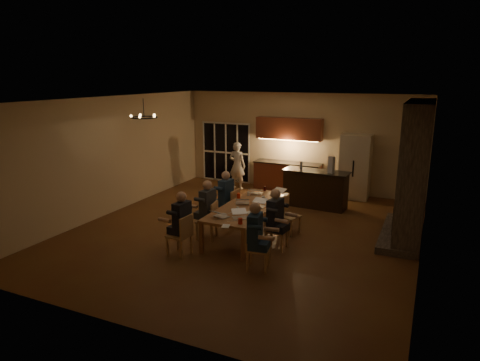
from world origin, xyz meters
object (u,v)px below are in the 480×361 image
person_left_near (182,223)px  laptop_f (277,191)px  can_cola (265,188)px  bar_blender (331,165)px  chair_left_near (179,235)px  plate_far (276,199)px  plate_near (253,213)px  person_right_mid (275,219)px  person_left_far (226,197)px  person_left_mid (208,209)px  redcup_mid (239,196)px  plate_left (222,215)px  chair_right_far (290,216)px  chair_right_near (258,248)px  bar_bottle (301,165)px  bar_island (315,189)px  laptop_b (240,213)px  refrigerator (355,167)px  laptop_a (221,212)px  standing_person (237,166)px  mug_front (238,209)px  person_right_near (255,237)px  redcup_near (240,221)px  dining_table (248,220)px  laptop_c (243,199)px  chair_left_mid (207,220)px  mug_back (249,194)px  laptop_e (256,189)px  mug_mid (263,198)px  chandelier (144,117)px  chair_left_far (229,206)px  laptop_d (258,202)px  chair_right_mid (277,230)px  can_silver (238,211)px

person_left_near → laptop_f: bearing=160.8°
can_cola → bar_blender: bar_blender is taller
chair_left_near → plate_far: (1.32, 2.42, 0.31)m
plate_near → plate_far: (0.11, 1.26, 0.00)m
plate_near → laptop_f: bearing=89.3°
person_left_near → bar_blender: bearing=158.8°
person_right_mid → person_left_far: size_ratio=1.00×
person_left_mid → can_cola: (0.71, 1.87, 0.12)m
redcup_mid → plate_left: (0.22, -1.37, -0.05)m
plate_near → plate_far: size_ratio=1.20×
person_left_mid → chair_right_far: bearing=125.2°
plate_far → chair_right_near: bearing=-78.5°
person_left_mid → bar_bottle: size_ratio=5.75×
bar_island → laptop_b: bearing=-95.8°
refrigerator → bar_blender: size_ratio=4.26×
laptop_a → standing_person: bearing=-50.4°
bar_island → mug_front: size_ratio=18.79×
chair_right_far → person_right_near: person_right_near is taller
person_right_mid → bar_bottle: person_right_mid is taller
laptop_b → redcup_near: (0.15, -0.33, -0.05)m
dining_table → laptop_a: laptop_a is taller
laptop_a → laptop_c: same height
chair_right_far → standing_person: (-2.92, 3.31, 0.35)m
chair_left_mid → person_right_near: size_ratio=0.64×
mug_back → bar_bottle: (0.74, 2.15, 0.40)m
person_left_far → laptop_b: person_left_far is taller
laptop_e → mug_mid: size_ratio=3.20×
chair_left_near → laptop_f: laptop_f is taller
dining_table → redcup_mid: bearing=134.9°
refrigerator → chair_left_mid: 5.56m
person_left_near → laptop_f: size_ratio=4.31×
person_right_mid → person_left_mid: bearing=95.8°
plate_near → chandelier: bearing=177.9°
redcup_mid → plate_far: (0.89, 0.31, -0.05)m
chair_left_far → person_left_far: (-0.04, -0.07, 0.24)m
chair_right_far → plate_far: bearing=79.8°
chair_left_far → person_left_far: person_left_far is taller
person_left_mid → redcup_mid: size_ratio=11.50×
laptop_c → redcup_near: size_ratio=2.67×
chandelier → person_left_far: bearing=29.7°
chair_left_far → laptop_d: laptop_d is taller
laptop_d → plate_left: size_ratio=1.41×
laptop_e → mug_mid: (0.38, -0.49, -0.06)m
bar_blender → dining_table: bearing=-98.4°
chair_right_mid → laptop_d: laptop_d is taller
laptop_b → laptop_d: size_ratio=1.00×
redcup_mid → bar_bottle: size_ratio=0.50×
person_right_near → refrigerator: bearing=-16.9°
mug_mid → laptop_a: bearing=-103.2°
can_silver → person_right_mid: bearing=8.9°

